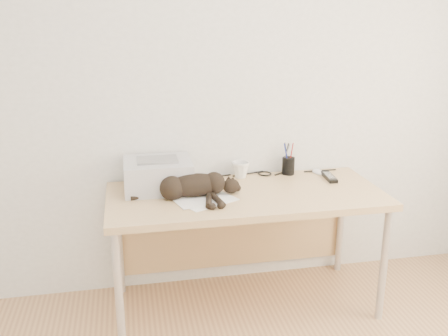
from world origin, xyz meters
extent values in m
plane|color=white|center=(0.00, 1.75, 1.30)|extent=(3.50, 0.00, 3.50)
cube|color=tan|center=(0.00, 1.39, 0.72)|extent=(1.60, 0.70, 0.04)
cylinder|color=silver|center=(-0.75, 1.09, 0.35)|extent=(0.04, 0.04, 0.70)
cylinder|color=silver|center=(0.75, 1.09, 0.35)|extent=(0.04, 0.04, 0.70)
cylinder|color=silver|center=(-0.75, 1.69, 0.35)|extent=(0.04, 0.04, 0.70)
cylinder|color=silver|center=(0.75, 1.69, 0.35)|extent=(0.04, 0.04, 0.70)
cube|color=tan|center=(0.00, 1.72, 0.40)|extent=(1.48, 0.02, 0.60)
cube|color=#B4B4B9|center=(-0.49, 1.56, 0.83)|extent=(0.39, 0.33, 0.18)
cube|color=black|center=(-0.49, 1.56, 0.84)|extent=(0.33, 0.02, 0.11)
cube|color=gray|center=(-0.49, 1.56, 0.92)|extent=(0.24, 0.17, 0.01)
cube|color=white|center=(-0.24, 1.31, 0.74)|extent=(0.37, 0.33, 0.00)
cube|color=white|center=(-0.27, 1.33, 0.74)|extent=(0.35, 0.28, 0.00)
ellipsoid|color=black|center=(-0.30, 1.39, 0.81)|extent=(0.33, 0.14, 0.13)
sphere|color=black|center=(-0.43, 1.38, 0.80)|extent=(0.14, 0.14, 0.14)
ellipsoid|color=black|center=(-0.09, 1.39, 0.79)|extent=(0.10, 0.09, 0.09)
cone|color=black|center=(-0.10, 1.43, 0.82)|extent=(0.03, 0.05, 0.04)
cone|color=black|center=(-0.07, 1.43, 0.82)|extent=(0.03, 0.05, 0.05)
cylinder|color=black|center=(-0.24, 1.27, 0.76)|extent=(0.04, 0.19, 0.03)
cylinder|color=black|center=(-0.19, 1.27, 0.76)|extent=(0.04, 0.19, 0.03)
cylinder|color=black|center=(-0.56, 1.42, 0.75)|extent=(0.21, 0.03, 0.02)
imported|color=white|center=(0.03, 1.67, 0.79)|extent=(0.15, 0.15, 0.10)
cylinder|color=black|center=(0.35, 1.68, 0.80)|extent=(0.08, 0.08, 0.11)
cylinder|color=#990C0C|center=(0.34, 1.68, 0.87)|extent=(0.01, 0.01, 0.15)
cylinder|color=navy|center=(0.36, 1.69, 0.87)|extent=(0.01, 0.01, 0.15)
cylinder|color=black|center=(0.35, 1.67, 0.87)|extent=(0.01, 0.01, 0.15)
cube|color=gray|center=(-0.17, 1.63, 0.75)|extent=(0.06, 0.17, 0.02)
cube|color=black|center=(0.58, 1.54, 0.75)|extent=(0.07, 0.20, 0.02)
ellipsoid|color=white|center=(0.55, 1.67, 0.76)|extent=(0.07, 0.11, 0.04)
camera|label=1|loc=(-0.66, -1.25, 1.75)|focal=40.00mm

